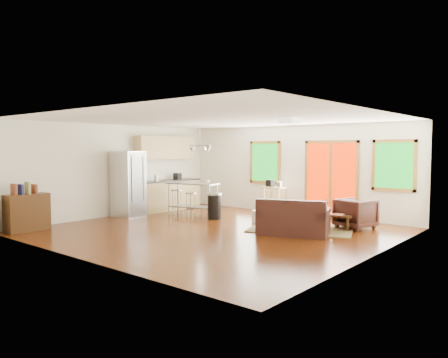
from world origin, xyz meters
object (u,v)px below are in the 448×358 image
Objects in this scene: rug at (302,228)px; armchair at (356,212)px; loveseat at (293,220)px; kitchen_cart at (274,191)px; ottoman at (310,216)px; island at (193,193)px; coffee_table at (332,216)px; refrigerator at (128,184)px.

rug is 1.35m from armchair.
kitchen_cart reaches higher than loveseat.
kitchen_cart is (-1.86, 1.62, 0.67)m from rug.
kitchen_cart is (-2.87, 0.82, 0.28)m from armchair.
ottoman is at bearing 104.06° from rug.
ottoman is 3.46m from island.
refrigerator is at bearing -160.95° from coffee_table.
refrigerator is 1.84m from island.
loveseat is 2.15× the size of armchair.
armchair reaches higher than rug.
rug is at bearing -149.41° from coffee_table.
loveseat is 1.23m from coffee_table.
rug is 0.82m from ottoman.
island reaches higher than armchair.
refrigerator reaches higher than armchair.
coffee_table is 0.57× the size of refrigerator.
island is (-4.11, -0.51, 0.33)m from coffee_table.
refrigerator reaches higher than ottoman.
armchair reaches higher than ottoman.
rug is 1.28× the size of refrigerator.
armchair is at bearing -15.88° from kitchen_cart.
kitchen_cart is (-2.47, 1.26, 0.37)m from coffee_table.
island reaches higher than rug.
armchair is 3.00m from kitchen_cart.
coffee_table reaches higher than rug.
coffee_table is at bearing 53.08° from loveseat.
armchair is 1.49× the size of ottoman.
refrigerator is at bearing 36.93° from armchair.
kitchen_cart is at bearing 47.35° from island.
loveseat is 1.73× the size of kitchen_cart.
ottoman reaches higher than rug.
ottoman is (-1.21, -0.03, -0.22)m from armchair.
kitchen_cart reaches higher than armchair.
armchair is at bearing 14.54° from refrigerator.
island is (-3.49, -0.15, 0.63)m from rug.
refrigerator reaches higher than loveseat.
island is at bearing -172.86° from coffee_table.
coffee_table is at bearing -26.95° from kitchen_cart.
loveseat reaches higher than armchair.
coffee_table is 0.92m from ottoman.
armchair is 1.23m from ottoman.
kitchen_cart reaches higher than island.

